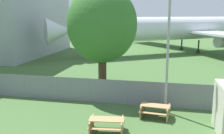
# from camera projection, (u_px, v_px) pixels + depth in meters

# --- Properties ---
(perimeter_fence) EXTENTS (56.07, 0.07, 1.73)m
(perimeter_fence) POSITION_uv_depth(u_px,v_px,m) (124.00, 92.00, 18.13)
(perimeter_fence) COLOR gray
(perimeter_fence) RESTS_ON ground
(airplane) EXTENTS (38.46, 32.44, 11.17)m
(airplane) POSITION_uv_depth(u_px,v_px,m) (184.00, 28.00, 42.41)
(airplane) COLOR silver
(airplane) RESTS_ON ground
(picnic_bench_near_cabin) EXTENTS (1.90, 1.57, 0.76)m
(picnic_bench_near_cabin) POSITION_uv_depth(u_px,v_px,m) (155.00, 110.00, 15.95)
(picnic_bench_near_cabin) COLOR tan
(picnic_bench_near_cabin) RESTS_ON ground
(picnic_bench_open_grass) EXTENTS (2.00, 1.61, 0.76)m
(picnic_bench_open_grass) POSITION_uv_depth(u_px,v_px,m) (107.00, 124.00, 13.90)
(picnic_bench_open_grass) COLOR tan
(picnic_bench_open_grass) RESTS_ON ground
(tree_near_hangar) EXTENTS (5.43, 5.43, 8.41)m
(tree_near_hangar) POSITION_uv_depth(u_px,v_px,m) (102.00, 25.00, 20.20)
(tree_near_hangar) COLOR #4C3823
(tree_near_hangar) RESTS_ON ground
(light_mast) EXTENTS (0.44, 0.44, 7.64)m
(light_mast) POSITION_uv_depth(u_px,v_px,m) (168.00, 39.00, 15.96)
(light_mast) COLOR #99999E
(light_mast) RESTS_ON ground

